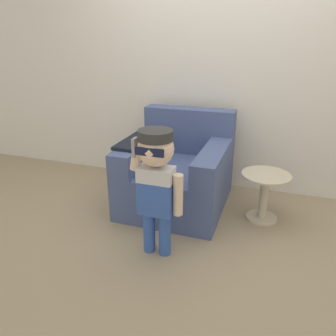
# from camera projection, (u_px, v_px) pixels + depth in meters

# --- Properties ---
(ground_plane) EXTENTS (10.00, 10.00, 0.00)m
(ground_plane) POSITION_uv_depth(u_px,v_px,m) (197.00, 213.00, 3.05)
(ground_plane) COLOR #998466
(wall_back) EXTENTS (10.00, 0.05, 2.60)m
(wall_back) POSITION_uv_depth(u_px,v_px,m) (220.00, 62.00, 3.23)
(wall_back) COLOR silver
(wall_back) RESTS_ON ground_plane
(armchair) EXTENTS (0.93, 1.02, 0.87)m
(armchair) POSITION_uv_depth(u_px,v_px,m) (178.00, 173.00, 3.14)
(armchair) COLOR #475684
(armchair) RESTS_ON ground_plane
(person_child) EXTENTS (0.39, 0.29, 0.96)m
(person_child) POSITION_uv_depth(u_px,v_px,m) (156.00, 175.00, 2.26)
(person_child) COLOR #3356AD
(person_child) RESTS_ON ground_plane
(side_table) EXTENTS (0.42, 0.42, 0.44)m
(side_table) POSITION_uv_depth(u_px,v_px,m) (264.00, 192.00, 2.86)
(side_table) COLOR beige
(side_table) RESTS_ON ground_plane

